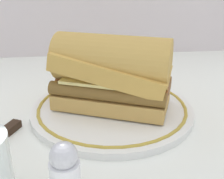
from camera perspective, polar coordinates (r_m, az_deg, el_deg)
The scene contains 4 objects.
ground_plane at distance 0.53m, azimuth 3.06°, elevation -4.78°, with size 1.50×1.50×0.00m, color white.
plate at distance 0.53m, azimuth 0.00°, elevation -3.67°, with size 0.29×0.29×0.01m.
sausage_sandwich at distance 0.51m, azimuth 0.00°, elevation 3.35°, with size 0.22×0.17×0.13m.
salt_shaker at distance 0.34m, azimuth -9.14°, elevation -15.77°, with size 0.03×0.03×0.08m.
Camera 1 is at (-0.08, -0.46, 0.25)m, focal length 46.95 mm.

